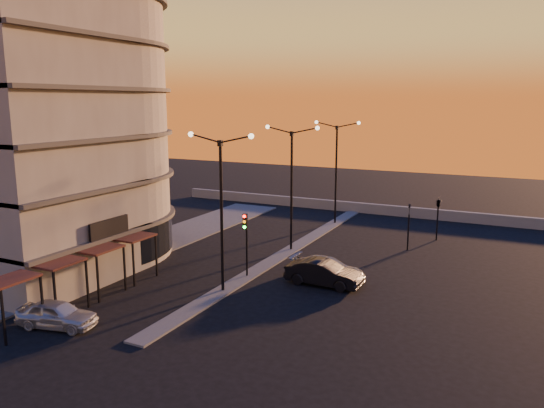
{
  "coord_description": "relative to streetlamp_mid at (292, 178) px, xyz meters",
  "views": [
    {
      "loc": [
        15.97,
        -25.81,
        11.26
      ],
      "look_at": [
        -0.38,
        7.45,
        4.04
      ],
      "focal_mm": 35.0,
      "sensor_mm": 36.0,
      "label": 1
    }
  ],
  "objects": [
    {
      "name": "building",
      "position": [
        -14.0,
        -9.97,
        6.32
      ],
      "size": [
        14.35,
        17.08,
        25.0
      ],
      "color": "slate",
      "rests_on": "ground"
    },
    {
      "name": "car_sedan",
      "position": [
        5.0,
        -6.24,
        -4.81
      ],
      "size": [
        4.77,
        1.7,
        1.57
      ],
      "primitive_type": "imported",
      "rotation": [
        0.0,
        0.0,
        1.56
      ],
      "color": "black",
      "rests_on": "ground"
    },
    {
      "name": "median",
      "position": [
        0.0,
        0.0,
        -5.53
      ],
      "size": [
        1.2,
        36.0,
        0.12
      ],
      "primitive_type": "cube",
      "color": "#494947",
      "rests_on": "ground"
    },
    {
      "name": "signal_east_b",
      "position": [
        9.5,
        8.0,
        -2.49
      ],
      "size": [
        0.42,
        1.99,
        3.6
      ],
      "color": "black",
      "rests_on": "ground"
    },
    {
      "name": "sidewalk_west",
      "position": [
        -10.5,
        -6.0,
        -5.53
      ],
      "size": [
        5.0,
        40.0,
        0.12
      ],
      "primitive_type": "cube",
      "color": "#494947",
      "rests_on": "ground"
    },
    {
      "name": "streetlamp_near",
      "position": [
        0.0,
        -10.0,
        0.0
      ],
      "size": [
        4.32,
        0.32,
        9.51
      ],
      "color": "black",
      "rests_on": "ground"
    },
    {
      "name": "traffic_light_main",
      "position": [
        0.0,
        -7.13,
        -2.7
      ],
      "size": [
        0.28,
        0.44,
        4.25
      ],
      "color": "black",
      "rests_on": "ground"
    },
    {
      "name": "streetlamp_mid",
      "position": [
        0.0,
        0.0,
        0.0
      ],
      "size": [
        4.32,
        0.32,
        9.51
      ],
      "color": "black",
      "rests_on": "ground"
    },
    {
      "name": "parapet",
      "position": [
        2.0,
        16.0,
        -5.09
      ],
      "size": [
        44.0,
        0.5,
        1.0
      ],
      "primitive_type": "cube",
      "color": "slate",
      "rests_on": "ground"
    },
    {
      "name": "signal_east_a",
      "position": [
        8.0,
        4.0,
        -3.66
      ],
      "size": [
        0.13,
        0.16,
        3.6
      ],
      "color": "black",
      "rests_on": "ground"
    },
    {
      "name": "car_wagon",
      "position": [
        4.86,
        -5.14,
        -4.88
      ],
      "size": [
        4.97,
        2.13,
        1.43
      ],
      "primitive_type": "imported",
      "rotation": [
        0.0,
        0.0,
        1.54
      ],
      "color": "#999CA0",
      "rests_on": "ground"
    },
    {
      "name": "car_hatchback",
      "position": [
        -4.87,
        -18.05,
        -4.9
      ],
      "size": [
        4.35,
        2.51,
        1.39
      ],
      "primitive_type": "imported",
      "rotation": [
        0.0,
        0.0,
        1.79
      ],
      "color": "silver",
      "rests_on": "ground"
    },
    {
      "name": "streetlamp_far",
      "position": [
        0.0,
        10.0,
        0.0
      ],
      "size": [
        4.32,
        0.32,
        9.51
      ],
      "color": "black",
      "rests_on": "ground"
    },
    {
      "name": "ground",
      "position": [
        0.0,
        -10.0,
        -5.59
      ],
      "size": [
        120.0,
        120.0,
        0.0
      ],
      "primitive_type": "plane",
      "color": "black",
      "rests_on": "ground"
    }
  ]
}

